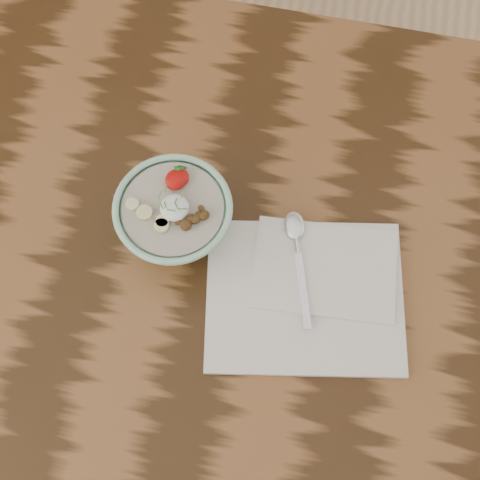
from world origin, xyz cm
name	(u,v)px	position (x,y,z in cm)	size (l,w,h in cm)	color
table	(225,260)	(0.00, 0.00, 65.70)	(160.00, 90.00, 75.00)	#341E0D
breakfast_bowl	(175,218)	(-7.12, -0.11, 80.76)	(17.13, 17.13, 11.35)	#9AD0B0
napkin	(309,291)	(14.11, -5.65, 75.75)	(32.58, 28.08, 1.78)	silver
spoon	(296,241)	(10.99, 1.14, 77.18)	(7.30, 18.19, 0.96)	silver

